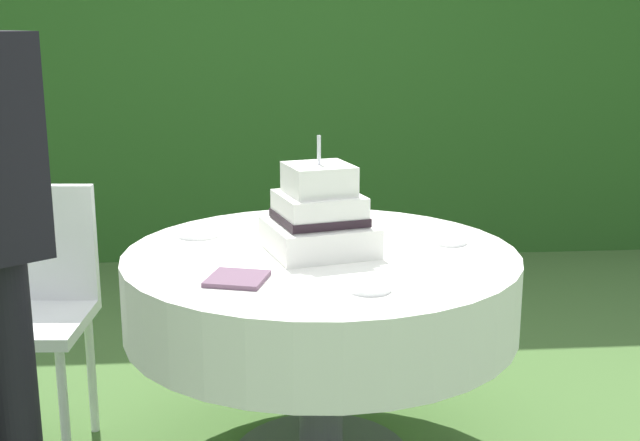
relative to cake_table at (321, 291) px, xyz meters
The scene contains 8 objects.
foliage_hedge 2.76m from the cake_table, 90.00° to the left, with size 5.98×0.50×2.75m, color #28561E.
cake_table is the anchor object (origin of this frame).
wedding_cake 0.24m from the cake_table, 110.32° to the left, with size 0.38×0.38×0.37m.
serving_plate_near 0.42m from the cake_table, 76.06° to the right, with size 0.12×0.12×0.01m, color white.
serving_plate_far 0.48m from the cake_table, 149.27° to the left, with size 0.15×0.15×0.01m, color white.
serving_plate_left 0.45m from the cake_table, ahead, with size 0.11×0.11×0.01m, color white.
napkin_stack 0.40m from the cake_table, 133.12° to the right, with size 0.16×0.16×0.01m, color #6B4C60.
garden_chair 0.97m from the cake_table, 168.07° to the left, with size 0.43×0.43×0.89m.
Camera 1 is at (-0.21, -2.45, 1.42)m, focal length 45.98 mm.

